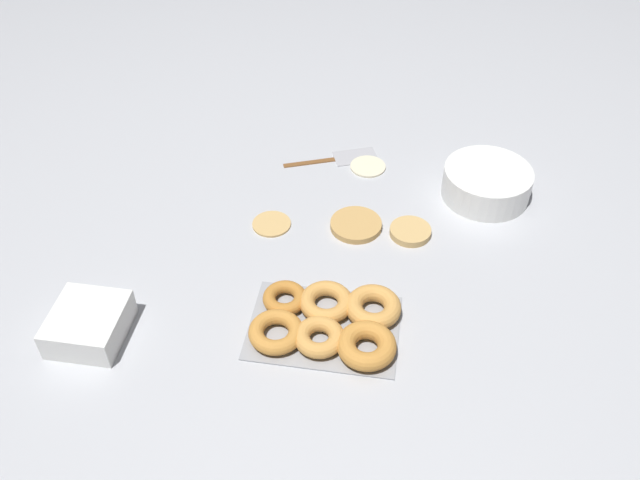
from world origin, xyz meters
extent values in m
plane|color=#B2B5BA|center=(0.00, 0.00, 0.00)|extent=(3.00, 3.00, 0.00)
cylinder|color=tan|center=(-0.08, 0.01, 0.00)|extent=(0.08, 0.08, 0.01)
cylinder|color=beige|center=(0.10, 0.24, 0.00)|extent=(0.08, 0.08, 0.01)
cylinder|color=tan|center=(0.22, 0.02, 0.01)|extent=(0.09, 0.09, 0.02)
cylinder|color=tan|center=(0.10, 0.03, 0.01)|extent=(0.11, 0.11, 0.01)
cube|color=#93969B|center=(0.08, -0.26, 0.00)|extent=(0.28, 0.19, 0.01)
torus|color=#C68438|center=(-0.01, -0.30, 0.02)|extent=(0.10, 0.10, 0.03)
torus|color=#D19347|center=(0.07, -0.30, 0.02)|extent=(0.09, 0.09, 0.03)
torus|color=#C68438|center=(0.16, -0.31, 0.02)|extent=(0.11, 0.11, 0.03)
torus|color=#B7752D|center=(-0.01, -0.22, 0.02)|extent=(0.08, 0.08, 0.02)
torus|color=#D19347|center=(0.07, -0.22, 0.02)|extent=(0.10, 0.10, 0.03)
torus|color=#D19347|center=(0.16, -0.22, 0.02)|extent=(0.10, 0.10, 0.03)
cylinder|color=white|center=(0.38, 0.18, 0.03)|extent=(0.20, 0.20, 0.07)
cube|color=white|center=(-0.34, -0.34, 0.01)|extent=(0.13, 0.14, 0.03)
cube|color=white|center=(-0.34, -0.34, 0.04)|extent=(0.13, 0.14, 0.03)
cube|color=brown|center=(-0.04, 0.24, 0.00)|extent=(0.12, 0.06, 0.01)
cube|color=#A8A8AD|center=(0.07, 0.28, 0.00)|extent=(0.12, 0.09, 0.01)
camera|label=1|loc=(0.19, -1.06, 0.97)|focal=38.00mm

